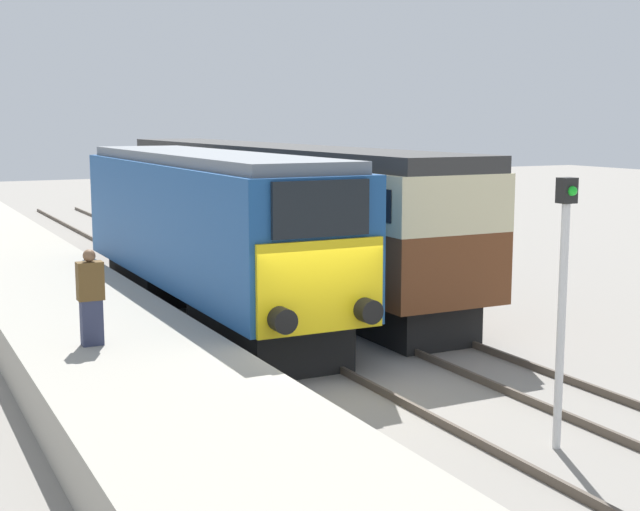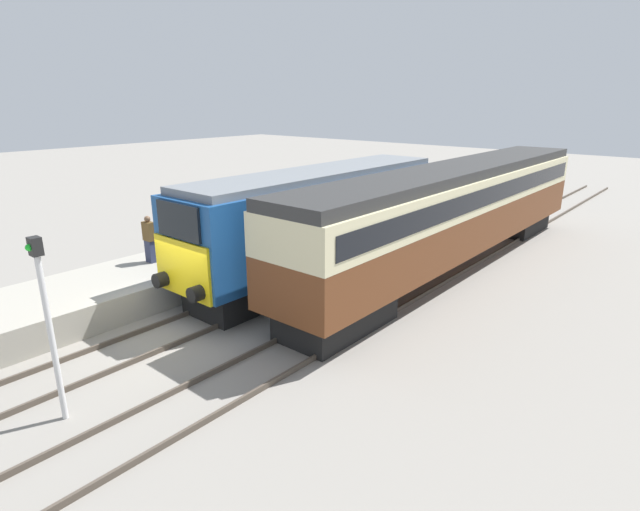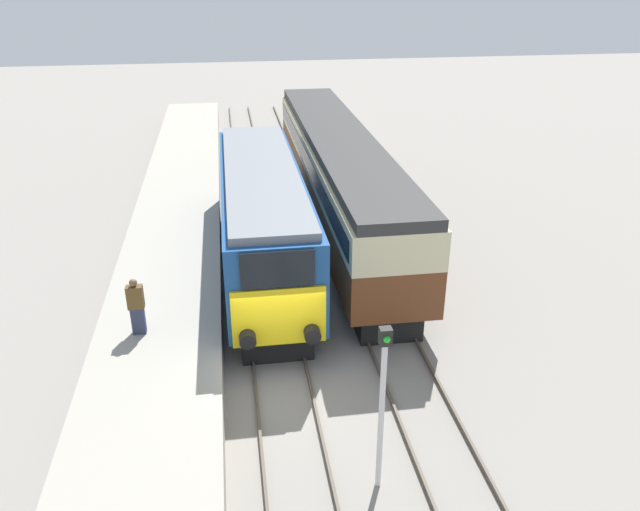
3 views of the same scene
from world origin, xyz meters
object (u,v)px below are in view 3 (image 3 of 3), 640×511
at_px(locomotive, 263,219).
at_px(person_on_platform, 136,307).
at_px(signal_post, 382,397).
at_px(passenger_carriage, 338,171).

distance_m(locomotive, person_on_platform, 6.09).
distance_m(person_on_platform, signal_post, 7.83).
relative_size(locomotive, signal_post, 3.15).
bearing_deg(passenger_carriage, person_on_platform, -128.74).
xyz_separation_m(passenger_carriage, signal_post, (-1.70, -14.51, -0.10)).
xyz_separation_m(passenger_carriage, person_on_platform, (-7.18, -8.95, -0.71)).
bearing_deg(signal_post, locomotive, 99.36).
distance_m(passenger_carriage, signal_post, 14.61).
height_order(passenger_carriage, person_on_platform, passenger_carriage).
height_order(locomotive, passenger_carriage, passenger_carriage).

